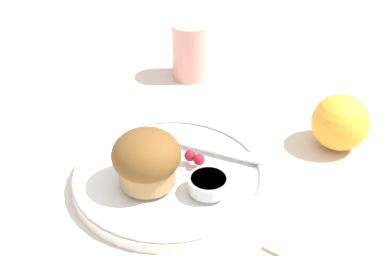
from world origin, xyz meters
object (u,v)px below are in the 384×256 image
at_px(butter_knife, 197,145).
at_px(orange_fruit, 340,122).
at_px(muffin, 147,159).
at_px(juice_glass, 190,51).

xyz_separation_m(butter_knife, orange_fruit, (0.14, 0.14, 0.02)).
xyz_separation_m(muffin, butter_knife, (0.01, 0.09, -0.03)).
distance_m(muffin, juice_glass, 0.30).
relative_size(muffin, butter_knife, 0.42).
xyz_separation_m(butter_knife, juice_glass, (-0.14, 0.18, 0.03)).
distance_m(muffin, butter_knife, 0.10).
height_order(butter_knife, orange_fruit, orange_fruit).
distance_m(muffin, orange_fruit, 0.27).
bearing_deg(butter_knife, juice_glass, 114.73).
distance_m(butter_knife, juice_glass, 0.23).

